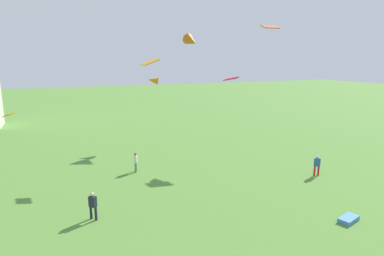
% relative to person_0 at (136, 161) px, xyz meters
% --- Properties ---
extents(person_0, '(0.39, 0.50, 1.70)m').
position_rel_person_0_xyz_m(person_0, '(0.00, 0.00, 0.00)').
color(person_0, '#51754C').
rests_on(person_0, ground_plane).
extents(person_1, '(0.49, 0.51, 1.73)m').
position_rel_person_0_xyz_m(person_1, '(-4.42, -7.39, 0.02)').
color(person_1, '#1E2333').
rests_on(person_1, ground_plane).
extents(person_2, '(0.54, 0.31, 1.74)m').
position_rel_person_0_xyz_m(person_2, '(13.60, -6.95, 0.02)').
color(person_2, red).
rests_on(person_2, ground_plane).
extents(kite_flying_0, '(1.27, 1.39, 0.55)m').
position_rel_person_0_xyz_m(kite_flying_0, '(-9.99, 8.21, 3.46)').
color(kite_flying_0, '#DAA20C').
extents(kite_flying_1, '(1.46, 1.13, 1.02)m').
position_rel_person_0_xyz_m(kite_flying_1, '(4.63, 9.68, 6.25)').
color(kite_flying_1, orange).
extents(kite_flying_2, '(1.56, 1.64, 0.42)m').
position_rel_person_0_xyz_m(kite_flying_2, '(9.84, 0.98, 6.77)').
color(kite_flying_2, red).
extents(kite_flying_3, '(1.75, 2.43, 1.90)m').
position_rel_person_0_xyz_m(kite_flying_3, '(9.75, 10.37, 10.76)').
color(kite_flying_3, '#C9600F').
extents(kite_flying_5, '(1.93, 1.47, 0.47)m').
position_rel_person_0_xyz_m(kite_flying_5, '(15.81, 3.21, 11.99)').
color(kite_flying_5, '#CA562F').
extents(kite_flying_6, '(1.50, 1.07, 0.69)m').
position_rel_person_0_xyz_m(kite_flying_6, '(2.16, 2.13, 8.35)').
color(kite_flying_6, orange).
extents(kite_bundle_0, '(1.52, 1.06, 0.26)m').
position_rel_person_0_xyz_m(kite_bundle_0, '(9.53, -13.71, -0.83)').
color(kite_bundle_0, '#4782B9').
rests_on(kite_bundle_0, ground_plane).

